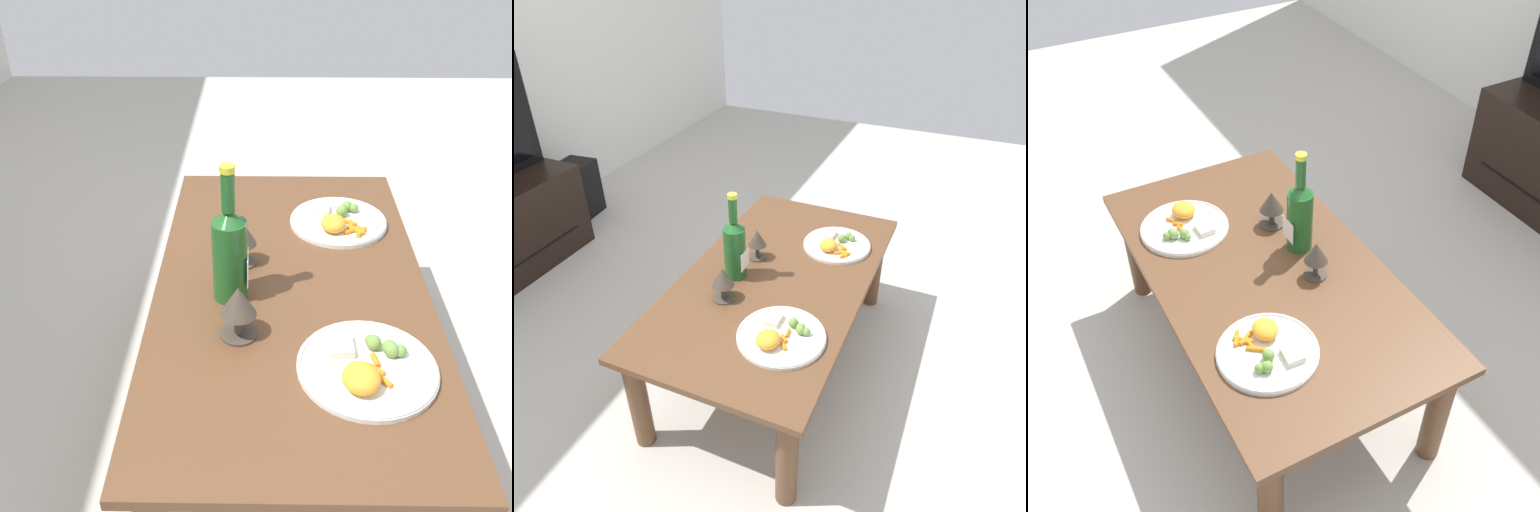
% 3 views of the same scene
% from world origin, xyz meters
% --- Properties ---
extents(ground_plane, '(6.40, 6.40, 0.00)m').
position_xyz_m(ground_plane, '(0.00, 0.00, 0.00)').
color(ground_plane, '#B7B2A8').
extents(dining_table, '(1.25, 0.68, 0.44)m').
position_xyz_m(dining_table, '(0.00, 0.00, 0.37)').
color(dining_table, brown).
rests_on(dining_table, ground_plane).
extents(wine_bottle, '(0.08, 0.08, 0.35)m').
position_xyz_m(wine_bottle, '(-0.05, 0.15, 0.57)').
color(wine_bottle, '#1E5923').
rests_on(wine_bottle, dining_table).
extents(goblet_left, '(0.09, 0.09, 0.13)m').
position_xyz_m(goblet_left, '(-0.19, 0.12, 0.52)').
color(goblet_left, '#473D33').
rests_on(goblet_left, dining_table).
extents(goblet_right, '(0.07, 0.07, 0.13)m').
position_xyz_m(goblet_right, '(0.10, 0.12, 0.52)').
color(goblet_right, '#473D33').
rests_on(goblet_right, dining_table).
extents(dinner_plate_left, '(0.29, 0.29, 0.06)m').
position_xyz_m(dinner_plate_left, '(-0.31, -0.15, 0.45)').
color(dinner_plate_left, white).
rests_on(dinner_plate_left, dining_table).
extents(dinner_plate_right, '(0.28, 0.28, 0.06)m').
position_xyz_m(dinner_plate_right, '(0.30, -0.15, 0.45)').
color(dinner_plate_right, white).
rests_on(dinner_plate_right, dining_table).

